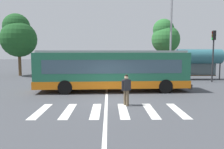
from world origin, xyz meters
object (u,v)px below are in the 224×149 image
object	(u,v)px
parked_car_silver	(125,69)
traffic_light_far_corner	(213,48)
parked_car_charcoal	(104,69)
pedestrian_crossing_street	(126,88)
city_transit_bus	(112,70)
background_tree_right	(165,37)
background_tree_left	(18,36)
parked_car_red	(145,69)
bus_stop_shelter	(199,57)
twin_arm_street_lamp	(171,24)
parked_car_teal	(83,69)

from	to	relation	value
parked_car_silver	traffic_light_far_corner	xyz separation A→B (m)	(8.13, -6.79, 2.58)
parked_car_charcoal	parked_car_silver	xyz separation A→B (m)	(2.60, -0.08, 0.00)
pedestrian_crossing_street	parked_car_silver	size ratio (longest dim) A/B	0.38
city_transit_bus	traffic_light_far_corner	bearing A→B (deg)	26.17
pedestrian_crossing_street	background_tree_right	size ratio (longest dim) A/B	0.23
background_tree_left	parked_car_red	bearing A→B (deg)	2.47
parked_car_silver	bus_stop_shelter	distance (m)	9.10
background_tree_left	twin_arm_street_lamp	bearing A→B (deg)	-14.08
parked_car_charcoal	background_tree_right	world-z (taller)	background_tree_right
city_transit_bus	parked_car_charcoal	world-z (taller)	city_transit_bus
background_tree_left	bus_stop_shelter	bearing A→B (deg)	-11.83
parked_car_charcoal	bus_stop_shelter	distance (m)	11.39
pedestrian_crossing_street	traffic_light_far_corner	size ratio (longest dim) A/B	0.34
parked_car_charcoal	pedestrian_crossing_street	bearing A→B (deg)	-84.72
bus_stop_shelter	city_transit_bus	bearing A→B (deg)	-143.56
parked_car_teal	parked_car_silver	bearing A→B (deg)	-6.89
parked_car_red	twin_arm_street_lamp	world-z (taller)	twin_arm_street_lamp
parked_car_teal	parked_car_silver	size ratio (longest dim) A/B	0.99
parked_car_silver	background_tree_right	distance (m)	7.88
parked_car_red	background_tree_right	world-z (taller)	background_tree_right
parked_car_silver	traffic_light_far_corner	size ratio (longest dim) A/B	0.91
city_transit_bus	traffic_light_far_corner	world-z (taller)	traffic_light_far_corner
bus_stop_shelter	twin_arm_street_lamp	world-z (taller)	twin_arm_street_lamp
parked_car_charcoal	parked_car_red	distance (m)	5.29
parked_car_silver	traffic_light_far_corner	world-z (taller)	traffic_light_far_corner
parked_car_silver	background_tree_right	bearing A→B (deg)	26.92
parked_car_silver	background_tree_left	size ratio (longest dim) A/B	0.59
parked_car_charcoal	bus_stop_shelter	bearing A→B (deg)	-25.27
traffic_light_far_corner	parked_car_red	bearing A→B (deg)	127.45
city_transit_bus	parked_car_red	size ratio (longest dim) A/B	2.51
parked_car_charcoal	background_tree_left	size ratio (longest dim) A/B	0.59
city_transit_bus	background_tree_left	distance (m)	16.47
pedestrian_crossing_street	background_tree_left	world-z (taller)	background_tree_left
parked_car_charcoal	parked_car_silver	world-z (taller)	same
city_transit_bus	background_tree_left	size ratio (longest dim) A/B	1.49
parked_car_teal	twin_arm_street_lamp	distance (m)	12.37
city_transit_bus	bus_stop_shelter	world-z (taller)	bus_stop_shelter
twin_arm_street_lamp	background_tree_right	xyz separation A→B (m)	(1.35, 7.79, -0.73)
parked_car_charcoal	parked_car_silver	distance (m)	2.60
traffic_light_far_corner	background_tree_left	world-z (taller)	background_tree_left
parked_car_silver	bus_stop_shelter	size ratio (longest dim) A/B	0.96
parked_car_teal	traffic_light_far_corner	size ratio (longest dim) A/B	0.90
traffic_light_far_corner	twin_arm_street_lamp	bearing A→B (deg)	151.51
parked_car_teal	parked_car_red	world-z (taller)	same
background_tree_right	parked_car_teal	bearing A→B (deg)	-168.28
twin_arm_street_lamp	parked_car_teal	bearing A→B (deg)	151.02
background_tree_right	traffic_light_far_corner	bearing A→B (deg)	-76.89
parked_car_red	traffic_light_far_corner	distance (m)	9.33
parked_car_teal	parked_car_charcoal	xyz separation A→B (m)	(2.76, -0.57, 0.00)
parked_car_red	traffic_light_far_corner	size ratio (longest dim) A/B	0.91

